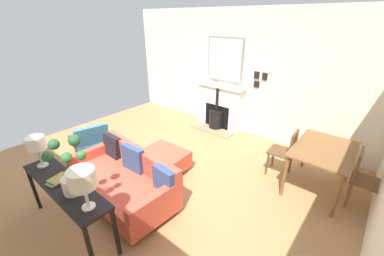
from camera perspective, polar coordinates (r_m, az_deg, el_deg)
name	(u,v)px	position (r m, az deg, el deg)	size (l,w,h in m)	color
ground_plane	(159,172)	(4.46, -8.10, -10.60)	(5.21, 6.31, 0.01)	#A87A4C
wall_left	(236,73)	(5.80, 10.69, 12.98)	(0.12, 6.31, 2.80)	silver
fireplace	(219,109)	(6.01, 6.57, 4.63)	(0.64, 1.25, 1.11)	#9E7A5B
mirror_over_mantel	(225,60)	(5.82, 7.94, 16.00)	(0.04, 0.95, 1.02)	gray
mantel_bowl_near	(213,82)	(5.99, 5.06, 11.04)	(0.15, 0.15, 0.04)	#9E9384
mantel_bowl_far	(232,85)	(5.71, 9.60, 10.14)	(0.11, 0.11, 0.05)	#9E9384
sofa	(124,179)	(3.84, -16.01, -11.81)	(0.98, 1.86, 0.81)	#B2B2B7
ottoman	(166,158)	(4.38, -6.39, -7.33)	(0.62, 0.81, 0.39)	#B2B2B7
armchair_accent	(91,139)	(4.96, -23.24, -2.55)	(0.79, 0.72, 0.79)	#4C3321
console_table	(65,190)	(3.39, -28.38, -13.05)	(0.37, 1.62, 0.75)	black
table_lamp_near_end	(36,144)	(3.70, -33.51, -3.32)	(0.23, 0.23, 0.44)	#B2B2B7
table_lamp_far_end	(82,180)	(2.66, -25.03, -11.26)	(0.27, 0.27, 0.48)	white
potted_plant	(70,169)	(3.00, -27.46, -8.79)	(0.45, 0.33, 0.67)	silver
book_stack	(59,179)	(3.41, -29.46, -10.78)	(0.29, 0.22, 0.04)	#4C7056
dining_table	(323,154)	(4.22, 29.16, -5.41)	(1.16, 0.82, 0.76)	brown
dining_chair_near_fireplace	(287,150)	(4.38, 21.90, -4.89)	(0.42, 0.42, 0.88)	brown
dining_chair_by_back_wall	(362,175)	(4.26, 35.81, -9.19)	(0.41, 0.41, 0.89)	brown
photo_gallery_row	(259,79)	(5.48, 15.94, 11.42)	(0.02, 0.31, 0.35)	black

